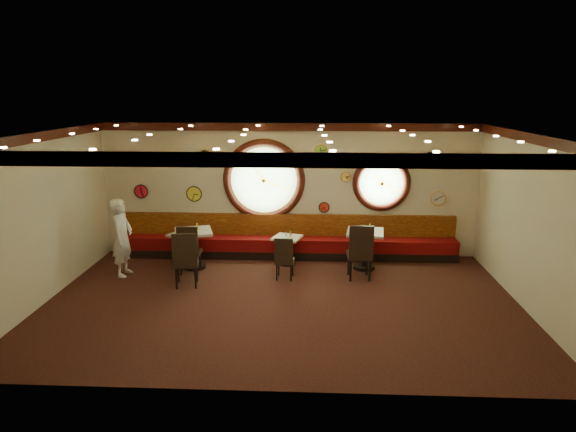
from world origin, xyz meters
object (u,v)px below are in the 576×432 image
at_px(table_c, 287,247).
at_px(condiment_c_pepper, 290,235).
at_px(table_b, 194,244).
at_px(condiment_d_pepper, 368,230).
at_px(condiment_a_pepper, 185,232).
at_px(condiment_b_bottle, 197,226).
at_px(chair_d, 360,249).
at_px(waiter, 122,237).
at_px(chair_c, 284,256).
at_px(condiment_a_bottle, 192,229).
at_px(condiment_c_salt, 286,234).
at_px(chair_a, 189,247).
at_px(condiment_b_salt, 193,228).
at_px(condiment_d_salt, 360,228).
at_px(table_a, 186,244).
at_px(condiment_b_pepper, 191,229).
at_px(condiment_d_bottle, 370,226).
at_px(chair_b, 185,256).
at_px(table_d, 365,245).
at_px(condiment_c_bottle, 291,233).
at_px(condiment_a_salt, 180,231).

xyz_separation_m(table_c, condiment_c_pepper, (0.06, -0.03, 0.29)).
distance_m(table_b, condiment_d_pepper, 3.92).
relative_size(condiment_a_pepper, condiment_b_bottle, 0.60).
distance_m(chair_d, waiter, 5.11).
relative_size(chair_c, condiment_a_bottle, 3.53).
bearing_deg(condiment_c_salt, chair_a, -159.61).
bearing_deg(condiment_a_pepper, chair_d, -12.73).
bearing_deg(condiment_c_salt, condiment_b_salt, -171.82).
bearing_deg(condiment_d_salt, chair_a, -171.28).
height_order(table_a, condiment_b_salt, condiment_b_salt).
bearing_deg(table_a, table_b, -51.48).
bearing_deg(condiment_b_pepper, chair_a, -86.98).
bearing_deg(condiment_a_bottle, condiment_d_pepper, -4.86).
relative_size(chair_d, condiment_b_bottle, 4.97).
bearing_deg(condiment_d_bottle, chair_d, -108.20).
distance_m(table_b, condiment_c_pepper, 2.18).
height_order(chair_b, condiment_b_salt, chair_b).
bearing_deg(table_c, condiment_b_pepper, -168.28).
relative_size(condiment_d_bottle, waiter, 0.09).
distance_m(chair_c, condiment_d_bottle, 2.14).
bearing_deg(chair_b, condiment_d_salt, 11.44).
bearing_deg(chair_a, condiment_c_salt, 19.96).
relative_size(chair_c, condiment_d_pepper, 6.40).
distance_m(table_a, condiment_b_pepper, 0.68).
bearing_deg(table_d, waiter, -172.76).
bearing_deg(chair_d, table_b, 168.20).
bearing_deg(condiment_d_bottle, condiment_a_bottle, 178.16).
bearing_deg(table_d, condiment_b_salt, -178.83).
bearing_deg(condiment_c_bottle, condiment_b_salt, -171.46).
bearing_deg(condiment_c_pepper, table_d, -5.81).
xyz_separation_m(table_a, table_c, (2.35, 0.02, -0.04)).
xyz_separation_m(condiment_a_salt, condiment_b_salt, (0.36, -0.28, 0.16)).
bearing_deg(table_d, condiment_c_pepper, 174.19).
relative_size(table_a, condiment_d_bottle, 5.84).
relative_size(chair_a, condiment_d_salt, 6.36).
relative_size(chair_a, condiment_a_salt, 7.65).
bearing_deg(table_b, chair_c, -17.56).
xyz_separation_m(chair_d, condiment_c_bottle, (-1.51, 0.99, 0.05)).
relative_size(chair_c, condiment_d_salt, 5.42).
bearing_deg(condiment_b_salt, chair_d, -10.07).
bearing_deg(chair_a, table_b, 87.48).
bearing_deg(condiment_b_salt, waiter, -157.10).
bearing_deg(condiment_a_bottle, table_a, -152.32).
xyz_separation_m(table_a, chair_c, (2.34, -0.98, 0.08)).
relative_size(chair_d, condiment_b_salt, 8.44).
height_order(table_d, condiment_d_pepper, condiment_d_pepper).
distance_m(condiment_b_bottle, waiter, 1.62).
xyz_separation_m(condiment_c_salt, condiment_c_pepper, (0.08, -0.05, -0.01)).
bearing_deg(chair_b, table_b, 85.76).
distance_m(condiment_d_salt, condiment_d_bottle, 0.26).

